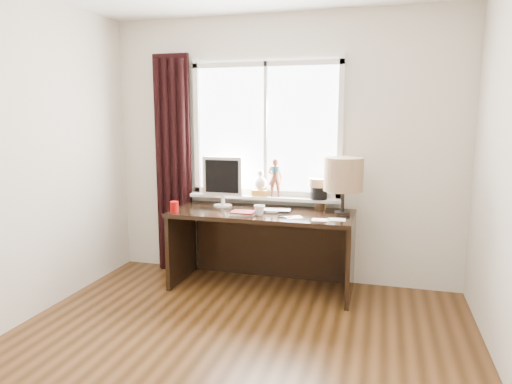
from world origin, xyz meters
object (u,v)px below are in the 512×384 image
(laptop, at_px, (273,210))
(red_cup, at_px, (174,207))
(table_lamp, at_px, (343,175))
(desk, at_px, (264,234))
(mug, at_px, (259,210))
(monitor, at_px, (223,178))

(laptop, height_order, red_cup, red_cup)
(table_lamp, bearing_deg, red_cup, -168.30)
(desk, xyz_separation_m, table_lamp, (0.74, -0.04, 0.61))
(mug, xyz_separation_m, desk, (-0.02, 0.25, -0.29))
(desk, height_order, table_lamp, table_lamp)
(mug, bearing_deg, monitor, 146.97)
(table_lamp, bearing_deg, mug, -163.24)
(desk, bearing_deg, table_lamp, -2.82)
(laptop, xyz_separation_m, mug, (-0.09, -0.17, 0.04))
(monitor, bearing_deg, red_cup, -130.61)
(monitor, relative_size, table_lamp, 0.94)
(red_cup, xyz_separation_m, desk, (0.77, 0.35, -0.30))
(red_cup, height_order, monitor, monitor)
(laptop, distance_m, table_lamp, 0.73)
(laptop, distance_m, monitor, 0.61)
(mug, relative_size, red_cup, 0.95)
(mug, relative_size, monitor, 0.20)
(mug, height_order, desk, mug)
(laptop, relative_size, mug, 3.37)
(table_lamp, bearing_deg, laptop, -175.91)
(mug, xyz_separation_m, red_cup, (-0.79, -0.10, 0.00))
(mug, distance_m, monitor, 0.59)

